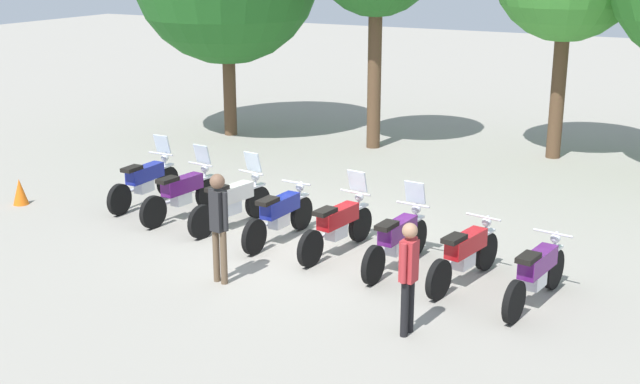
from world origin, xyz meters
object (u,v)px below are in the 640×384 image
object	(u,v)px
motorcycle_3	(280,215)
motorcycle_7	(536,273)
motorcycle_5	(397,239)
motorcycle_1	(182,192)
person_1	(219,219)
motorcycle_2	(232,201)
motorcycle_4	(338,225)
motorcycle_6	(465,254)
person_0	(409,271)
motorcycle_0	(145,180)
traffic_cone	(20,192)

from	to	relation	value
motorcycle_3	motorcycle_7	distance (m)	4.87
motorcycle_5	motorcycle_1	bearing A→B (deg)	88.36
motorcycle_7	person_1	xyz separation A→B (m)	(-4.67, -1.50, 0.57)
motorcycle_2	motorcycle_4	bearing A→B (deg)	-87.36
motorcycle_6	motorcycle_2	bearing A→B (deg)	93.30
motorcycle_1	person_0	world-z (taller)	person_0
motorcycle_0	motorcycle_2	world-z (taller)	same
motorcycle_5	motorcycle_4	bearing A→B (deg)	85.83
motorcycle_6	motorcycle_7	size ratio (longest dim) A/B	1.00
motorcycle_1	motorcycle_6	xyz separation A→B (m)	(6.03, -0.66, -0.01)
motorcycle_1	traffic_cone	world-z (taller)	motorcycle_1
motorcycle_4	motorcycle_5	distance (m)	1.22
motorcycle_0	motorcycle_1	distance (m)	1.26
motorcycle_2	motorcycle_6	xyz separation A→B (m)	(4.82, -0.61, -0.01)
motorcycle_1	person_0	distance (m)	6.54
motorcycle_2	person_0	bearing A→B (deg)	-110.33
traffic_cone	motorcycle_7	bearing A→B (deg)	-0.30
motorcycle_0	traffic_cone	xyz separation A→B (m)	(-2.32, -1.23, -0.24)
motorcycle_6	traffic_cone	bearing A→B (deg)	101.85
motorcycle_3	person_0	xyz separation A→B (m)	(3.50, -2.48, 0.44)
motorcycle_2	person_0	world-z (taller)	person_0
motorcycle_3	motorcycle_7	xyz separation A→B (m)	(4.82, -0.64, 0.00)
motorcycle_3	motorcycle_2	bearing A→B (deg)	81.59
traffic_cone	motorcycle_1	bearing A→B (deg)	14.15
motorcycle_7	person_1	bearing A→B (deg)	116.11
motorcycle_1	person_0	xyz separation A→B (m)	(5.90, -2.78, 0.43)
motorcycle_2	person_0	xyz separation A→B (m)	(4.70, -2.73, 0.43)
motorcycle_1	motorcycle_6	size ratio (longest dim) A/B	1.01
motorcycle_0	motorcycle_6	xyz separation A→B (m)	(7.24, -1.00, -0.01)
motorcycle_4	motorcycle_6	bearing A→B (deg)	-89.46
motorcycle_2	motorcycle_3	world-z (taller)	motorcycle_2
person_0	motorcycle_7	bearing A→B (deg)	-120.59
motorcycle_0	motorcycle_3	world-z (taller)	motorcycle_0
motorcycle_4	person_0	bearing A→B (deg)	-128.96
motorcycle_2	motorcycle_7	world-z (taller)	motorcycle_2
motorcycle_6	traffic_cone	distance (m)	9.56
motorcycle_4	motorcycle_0	bearing A→B (deg)	89.48
motorcycle_4	traffic_cone	size ratio (longest dim) A/B	3.97
person_1	motorcycle_4	bearing A→B (deg)	165.06
motorcycle_2	person_0	size ratio (longest dim) A/B	1.34
motorcycle_4	person_1	world-z (taller)	person_1
motorcycle_3	traffic_cone	bearing A→B (deg)	99.02
person_1	traffic_cone	bearing A→B (deg)	-92.42
motorcycle_0	motorcycle_6	size ratio (longest dim) A/B	1.01
traffic_cone	motorcycle_5	bearing A→B (deg)	2.33
motorcycle_2	traffic_cone	world-z (taller)	motorcycle_2
person_0	motorcycle_5	bearing A→B (deg)	-58.87
person_1	motorcycle_2	bearing A→B (deg)	-138.60
motorcycle_1	motorcycle_4	size ratio (longest dim) A/B	1.00
motorcycle_0	traffic_cone	world-z (taller)	motorcycle_0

